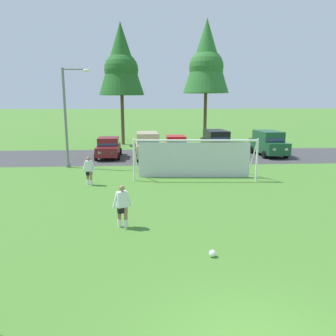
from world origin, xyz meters
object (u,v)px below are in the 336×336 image
Objects in this scene: player_defender_far at (89,171)px; parked_car_slot_center_right at (268,143)px; player_striker_near at (122,206)px; soccer_ball at (212,253)px; soccer_goal at (194,158)px; parked_car_slot_far_left at (109,147)px; parked_car_slot_center at (216,142)px; parked_car_slot_left at (147,145)px; street_lamp at (68,117)px; parked_car_slot_center_left at (176,145)px.

parked_car_slot_center_right is (13.98, 9.65, 0.29)m from player_defender_far.
soccer_ball is at bearing -41.89° from player_striker_near.
soccer_goal is 1.60× the size of parked_car_slot_center_right.
parked_car_slot_center_right reaches higher than parked_car_slot_far_left.
parked_car_slot_center is (3.30, 9.19, -0.18)m from soccer_goal.
soccer_ball is 18.25m from parked_car_slot_left.
soccer_goal is 1.60× the size of parked_car_slot_center.
parked_car_slot_left is at bearing -175.72° from parked_car_slot_center_right.
parked_car_slot_left is (-2.89, 7.46, -0.18)m from soccer_goal.
soccer_ball is 0.03× the size of soccer_goal.
parked_car_slot_left reaches higher than player_defender_far.
soccer_ball is 0.13× the size of player_striker_near.
parked_car_slot_far_left is 13.94m from parked_car_slot_center_right.
parked_car_slot_center is 13.13m from street_lamp.
parked_car_slot_center reaches higher than parked_car_slot_center_left.
parked_car_slot_center_left is 9.89m from street_lamp.
parked_car_slot_left is at bearing 86.39° from player_striker_near.
parked_car_slot_center is at bearing 70.24° from soccer_goal.
parked_car_slot_center is at bearing 77.94° from soccer_ball.
parked_car_slot_center is at bearing 15.62° from parked_car_slot_left.
parked_car_slot_center_left is (2.52, 1.45, -0.24)m from parked_car_slot_left.
street_lamp is at bearing -148.47° from parked_car_slot_center_left.
parked_car_slot_center_right is (4.45, -0.93, 0.00)m from parked_car_slot_center.
player_striker_near is at bearing 138.11° from soccer_ball.
parked_car_slot_far_left is (-2.32, 15.98, 0.05)m from player_striker_near.
parked_car_slot_left reaches higher than player_striker_near.
street_lamp is (-4.60, 11.97, 2.80)m from player_striker_near.
soccer_goal is 8.92m from player_striker_near.
parked_car_slot_far_left is 3.34m from parked_car_slot_left.
parked_car_slot_far_left is 0.90× the size of parked_car_slot_center_right.
street_lamp reaches higher than soccer_ball.
soccer_goal reaches higher than parked_car_slot_center.
parked_car_slot_left is 1.00× the size of parked_car_slot_center_right.
player_defender_far is 6.43m from street_lamp.
parked_car_slot_left is at bearing -8.53° from parked_car_slot_far_left.
soccer_goal reaches higher than parked_car_slot_center_right.
soccer_ball is 0.05× the size of parked_car_slot_left.
soccer_ball is 20.32m from parked_car_slot_center.
player_striker_near is 0.24× the size of street_lamp.
parked_car_slot_left is 10.67m from parked_car_slot_center_right.
soccer_goal is at bearing -68.82° from parked_car_slot_left.
soccer_ball is at bearing -102.06° from parked_car_slot_center.
parked_car_slot_left reaches higher than parked_car_slot_far_left.
player_defender_far is 0.35× the size of parked_car_slot_center.
parked_car_slot_far_left is (-6.18, 7.96, -0.42)m from soccer_goal.
soccer_goal is 8.00m from parked_car_slot_left.
parked_car_slot_center_right is at bearing 46.82° from soccer_goal.
parked_car_slot_far_left is at bearing 98.24° from player_striker_near.
player_striker_near is 17.30m from parked_car_slot_center_left.
player_striker_near is 0.39× the size of parked_car_slot_center_left.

